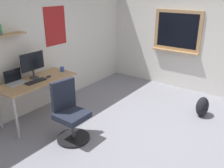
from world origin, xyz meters
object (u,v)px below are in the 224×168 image
monitor_primary (33,64)px  office_chair (70,115)px  computer_mouse (49,76)px  backpack (202,107)px  coffee_mug (62,69)px  desk (37,84)px  laptop (15,80)px  keyboard (36,81)px

monitor_primary → office_chair: bearing=-99.2°
computer_mouse → backpack: computer_mouse is taller
coffee_mug → backpack: (1.26, -2.36, -0.61)m
desk → computer_mouse: (0.21, -0.08, 0.10)m
office_chair → monitor_primary: 1.21m
desk → laptop: (-0.31, 0.15, 0.13)m
desk → laptop: laptop is taller
computer_mouse → laptop: bearing=156.6°
office_chair → keyboard: (0.06, 0.85, 0.35)m
office_chair → computer_mouse: (0.34, 0.85, 0.36)m
desk → laptop: bearing=154.4°
office_chair → computer_mouse: bearing=68.0°
laptop → backpack: laptop is taller
monitor_primary → computer_mouse: 0.36m
computer_mouse → coffee_mug: 0.38m
keyboard → laptop: bearing=136.9°
laptop → coffee_mug: size_ratio=3.37×
office_chair → monitor_primary: size_ratio=2.05×
computer_mouse → office_chair: bearing=-112.0°
laptop → monitor_primary: (0.34, -0.05, 0.22)m
monitor_primary → coffee_mug: size_ratio=5.04×
laptop → keyboard: laptop is taller
desk → office_chair: 0.97m
desk → monitor_primary: 0.37m
monitor_primary → desk: bearing=-109.0°
desk → computer_mouse: computer_mouse is taller
desk → laptop: 0.37m
desk → office_chair: (-0.13, -0.93, -0.26)m
laptop → coffee_mug: (0.89, -0.18, -0.01)m
office_chair → coffee_mug: size_ratio=10.33×
monitor_primary → keyboard: 0.33m
laptop → keyboard: (0.24, -0.23, -0.04)m
desk → monitor_primary: monitor_primary is taller
desk → office_chair: size_ratio=1.44×
office_chair → keyboard: size_ratio=2.57×
desk → keyboard: (-0.07, -0.08, 0.09)m
monitor_primary → computer_mouse: monitor_primary is taller
desk → keyboard: size_ratio=3.71×
computer_mouse → coffee_mug: coffee_mug is taller
backpack → computer_mouse: bearing=125.2°
monitor_primary → computer_mouse: bearing=-45.0°
monitor_primary → keyboard: (-0.10, -0.18, -0.26)m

